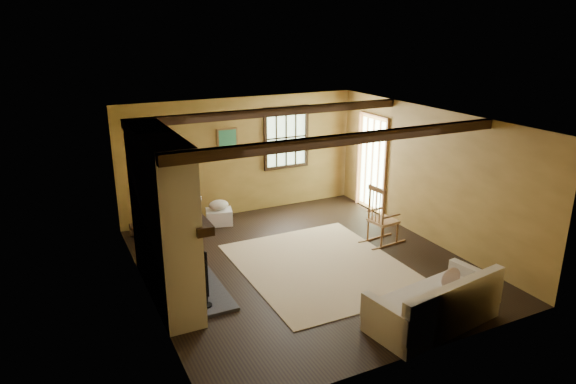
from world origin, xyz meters
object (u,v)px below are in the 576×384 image
sofa (436,307)px  armchair (175,221)px  rocking_chair (382,219)px  fireplace (165,224)px  laundry_basket (219,217)px

sofa → armchair: (-2.33, 4.31, 0.09)m
rocking_chair → sofa: bearing=153.6°
rocking_chair → armchair: size_ratio=1.41×
armchair → sofa: bearing=62.8°
fireplace → sofa: size_ratio=1.26×
sofa → rocking_chair: bearing=61.2°
rocking_chair → laundry_basket: size_ratio=2.16×
rocking_chair → laundry_basket: rocking_chair is taller
laundry_basket → armchair: bearing=-160.4°
sofa → armchair: 4.90m
fireplace → rocking_chair: bearing=2.3°
sofa → laundry_basket: sofa is taller
fireplace → armchair: bearing=73.3°
fireplace → rocking_chair: size_ratio=2.22×
laundry_basket → fireplace: bearing=-123.9°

